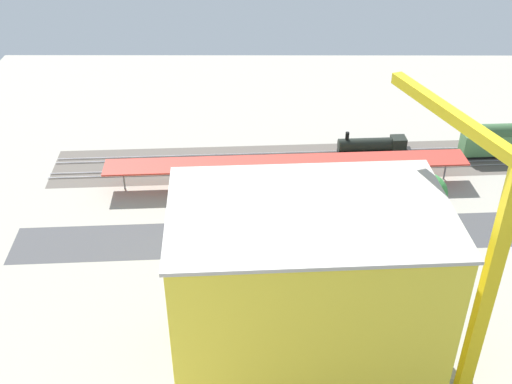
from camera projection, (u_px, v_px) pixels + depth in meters
name	position (u px, v px, depth m)	size (l,w,h in m)	color
ground_plane	(319.00, 227.00, 97.49)	(148.89, 148.89, 0.00)	#9E998C
rail_bed	(310.00, 162.00, 114.48)	(93.06, 13.19, 0.01)	#5B544C
street_asphalt	(321.00, 235.00, 95.63)	(93.06, 9.00, 0.01)	#424244
track_rails	(310.00, 161.00, 114.39)	(92.90, 12.30, 0.12)	#9E9EA8
platform_canopy_near	(287.00, 163.00, 105.73)	(61.66, 8.91, 4.45)	#B73328
locomotive	(376.00, 147.00, 115.72)	(13.92, 3.27, 4.83)	black
passenger_coach	(512.00, 139.00, 114.77)	(18.48, 4.23, 6.40)	black
parked_car_0	(456.00, 245.00, 92.43)	(4.45, 2.00, 1.72)	black
parked_car_1	(421.00, 246.00, 92.16)	(4.85, 2.23, 1.58)	black
parked_car_2	(375.00, 246.00, 92.07)	(4.26, 1.94, 1.69)	black
parked_car_3	(331.00, 245.00, 92.34)	(4.79, 2.16, 1.64)	black
construction_building	(305.00, 295.00, 68.34)	(28.10, 17.52, 21.89)	yellow
construction_roof_slab	(310.00, 211.00, 62.29)	(28.70, 18.12, 0.40)	#B7B2A8
tower_crane	(479.00, 257.00, 61.39)	(10.67, 24.78, 31.60)	gray
box_truck_0	(252.00, 280.00, 84.42)	(9.12, 3.03, 3.45)	black
street_tree_0	(254.00, 186.00, 96.91)	(5.82, 5.82, 8.63)	brown
street_tree_1	(387.00, 195.00, 97.06)	(5.48, 5.48, 7.18)	brown
street_tree_2	(427.00, 193.00, 96.53)	(6.27, 6.27, 8.07)	brown
street_tree_3	(293.00, 191.00, 96.88)	(4.31, 4.31, 7.13)	brown
traffic_light	(244.00, 196.00, 97.38)	(0.50, 0.36, 6.16)	#333333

